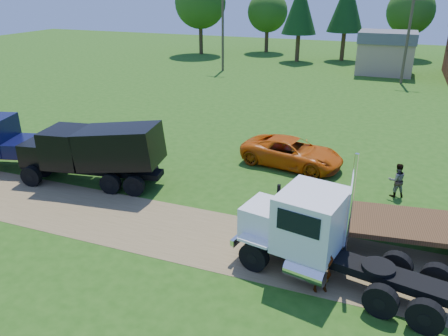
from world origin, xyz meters
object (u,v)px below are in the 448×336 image
(flatbed_trailer, at_px, (388,226))
(spectator_a, at_px, (323,268))
(navy_truck, at_px, (5,142))
(orange_pickup, at_px, (292,152))
(white_semi_tractor, at_px, (312,233))
(black_dump_truck, at_px, (95,151))

(flatbed_trailer, distance_m, spectator_a, 4.05)
(navy_truck, xyz_separation_m, orange_pickup, (14.86, 5.98, -0.68))
(white_semi_tractor, bearing_deg, flatbed_trailer, 56.48)
(white_semi_tractor, xyz_separation_m, navy_truck, (-17.72, 3.53, -0.08))
(navy_truck, bearing_deg, white_semi_tractor, -26.30)
(navy_truck, height_order, spectator_a, navy_truck)
(navy_truck, distance_m, spectator_a, 18.88)
(navy_truck, relative_size, orange_pickup, 1.19)
(navy_truck, bearing_deg, orange_pickup, 6.90)
(white_semi_tractor, relative_size, black_dump_truck, 1.00)
(black_dump_truck, distance_m, orange_pickup, 10.71)
(orange_pickup, bearing_deg, spectator_a, -152.21)
(black_dump_truck, relative_size, spectator_a, 4.14)
(black_dump_truck, distance_m, navy_truck, 6.03)
(orange_pickup, distance_m, flatbed_trailer, 8.81)
(orange_pickup, bearing_deg, flatbed_trailer, -132.66)
(white_semi_tractor, height_order, black_dump_truck, white_semi_tractor)
(black_dump_truck, xyz_separation_m, orange_pickup, (8.83, 5.97, -1.01))
(white_semi_tractor, bearing_deg, black_dump_truck, 174.34)
(orange_pickup, xyz_separation_m, flatbed_trailer, (5.39, -6.96, 0.17))
(orange_pickup, height_order, spectator_a, spectator_a)
(white_semi_tractor, relative_size, spectator_a, 4.14)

